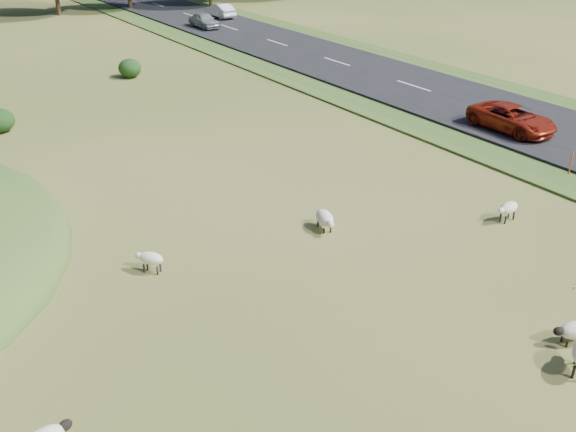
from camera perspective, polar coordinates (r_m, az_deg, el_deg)
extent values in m
plane|color=#44571B|center=(36.24, -17.26, 7.26)|extent=(160.00, 160.00, 0.00)
cube|color=black|center=(53.43, 0.25, 14.67)|extent=(8.00, 150.00, 0.25)
ellipsoid|color=black|center=(37.50, -24.25, 7.74)|extent=(1.52, 1.52, 1.24)
ellipsoid|color=black|center=(46.31, -13.89, 12.64)|extent=(1.55, 1.55, 1.27)
cylinder|color=#D8590C|center=(31.30, 23.83, 4.25)|extent=(0.06, 0.06, 1.20)
ellipsoid|color=black|center=(16.05, -19.19, -17.16)|extent=(0.38, 0.32, 0.26)
cylinder|color=black|center=(19.36, 24.25, -11.44)|extent=(0.08, 0.08, 0.40)
cylinder|color=black|center=(18.84, 24.04, -12.56)|extent=(0.08, 0.08, 0.40)
ellipsoid|color=beige|center=(21.88, -12.07, -3.71)|extent=(0.88, 0.95, 0.44)
ellipsoid|color=silver|center=(22.08, -13.12, -3.44)|extent=(0.33, 0.35, 0.22)
cylinder|color=black|center=(22.10, -12.67, -4.56)|extent=(0.06, 0.06, 0.31)
cylinder|color=black|center=(22.26, -12.40, -4.30)|extent=(0.06, 0.06, 0.31)
cylinder|color=black|center=(21.88, -11.54, -4.79)|extent=(0.06, 0.06, 0.31)
cylinder|color=black|center=(22.03, -11.28, -4.52)|extent=(0.06, 0.06, 0.31)
ellipsoid|color=beige|center=(19.99, 24.26, -9.23)|extent=(1.14, 0.90, 0.52)
ellipsoid|color=black|center=(19.69, 22.93, -9.41)|extent=(0.40, 0.36, 0.26)
cylinder|color=black|center=(19.96, 23.54, -10.40)|extent=(0.07, 0.07, 0.19)
cylinder|color=black|center=(20.12, 23.17, -9.99)|extent=(0.07, 0.07, 0.19)
ellipsoid|color=beige|center=(24.14, 3.26, -0.17)|extent=(0.85, 1.20, 0.55)
ellipsoid|color=silver|center=(23.64, 3.77, -0.70)|extent=(0.35, 0.41, 0.28)
cylinder|color=black|center=(24.10, 3.81, -1.25)|extent=(0.08, 0.08, 0.20)
cylinder|color=black|center=(24.01, 3.21, -1.35)|extent=(0.08, 0.08, 0.20)
cylinder|color=black|center=(24.62, 3.27, -0.59)|extent=(0.08, 0.08, 0.20)
cylinder|color=black|center=(24.53, 2.68, -0.68)|extent=(0.08, 0.08, 0.20)
ellipsoid|color=beige|center=(26.11, 19.02, 0.70)|extent=(0.94, 0.54, 0.47)
ellipsoid|color=silver|center=(25.71, 18.41, 0.47)|extent=(0.31, 0.24, 0.23)
cylinder|color=black|center=(26.02, 18.76, -0.34)|extent=(0.07, 0.07, 0.33)
cylinder|color=black|center=(26.13, 18.36, -0.16)|extent=(0.07, 0.07, 0.33)
cylinder|color=black|center=(26.43, 19.42, -0.01)|extent=(0.07, 0.07, 0.33)
cylinder|color=black|center=(26.54, 19.02, 0.17)|extent=(0.07, 0.07, 0.33)
imported|color=maroon|center=(35.70, 19.31, 8.22)|extent=(2.19, 4.76, 1.32)
imported|color=#989B9F|center=(61.85, -7.47, 16.89)|extent=(1.57, 3.91, 1.33)
imported|color=white|center=(66.96, -6.05, 17.72)|extent=(1.42, 4.06, 1.34)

